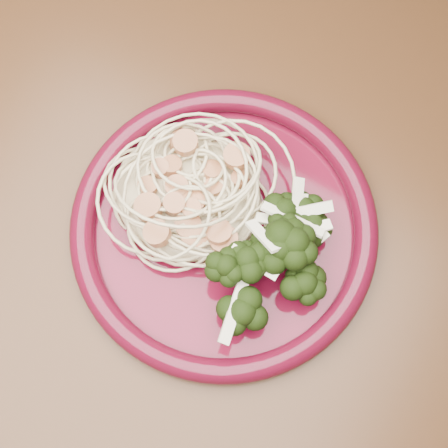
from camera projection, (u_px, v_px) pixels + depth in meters
name	position (u px, v px, depth m)	size (l,w,h in m)	color
dining_table	(208.00, 281.00, 0.70)	(1.20, 0.80, 0.75)	#472814
dinner_plate	(224.00, 227.00, 0.61)	(0.36, 0.36, 0.02)	#52091B
spaghetti_pile	(187.00, 192.00, 0.60)	(0.15, 0.13, 0.03)	beige
scallop_cluster	(185.00, 176.00, 0.57)	(0.13, 0.13, 0.04)	#C27D4C
broccoli_pile	(272.00, 260.00, 0.57)	(0.09, 0.15, 0.05)	black
onion_garnish	(274.00, 250.00, 0.54)	(0.07, 0.10, 0.05)	white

